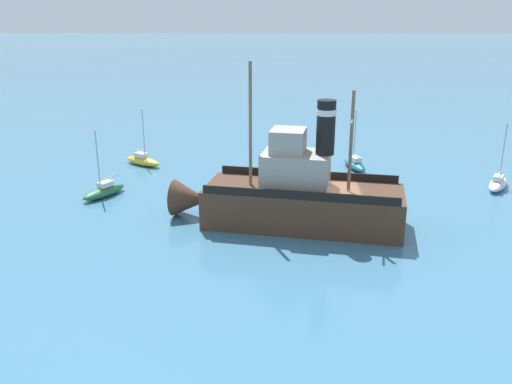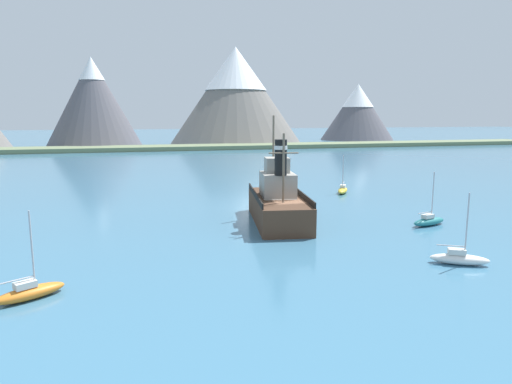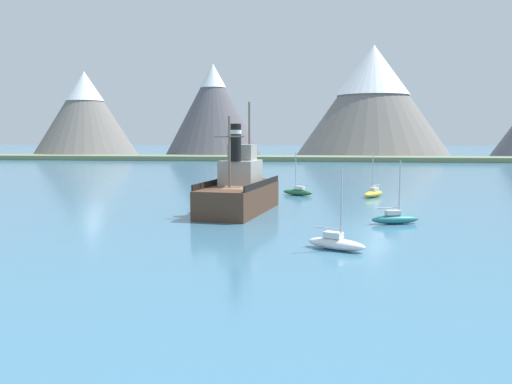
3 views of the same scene
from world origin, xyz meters
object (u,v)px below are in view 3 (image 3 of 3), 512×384
at_px(sailboat_white, 336,243).
at_px(sailboat_teal, 395,218).
at_px(sailboat_yellow, 373,193).
at_px(sailboat_green, 298,192).
at_px(old_tugboat, 241,191).

distance_m(sailboat_white, sailboat_teal, 11.17).
xyz_separation_m(sailboat_white, sailboat_yellow, (4.84, 28.19, 0.00)).
distance_m(sailboat_white, sailboat_green, 29.05).
height_order(sailboat_white, sailboat_yellow, same).
height_order(sailboat_white, sailboat_teal, same).
distance_m(sailboat_yellow, sailboat_green, 8.37).
height_order(old_tugboat, sailboat_yellow, old_tugboat).
xyz_separation_m(sailboat_yellow, sailboat_teal, (-0.05, -18.10, 0.00)).
height_order(sailboat_yellow, sailboat_green, same).
xyz_separation_m(old_tugboat, sailboat_teal, (12.83, -5.29, -1.40)).
relative_size(old_tugboat, sailboat_teal, 3.01).
bearing_deg(sailboat_green, old_tugboat, -108.59).
bearing_deg(sailboat_green, sailboat_white, -83.07).
bearing_deg(sailboat_yellow, sailboat_teal, -90.16).
xyz_separation_m(sailboat_white, sailboat_teal, (4.79, 10.09, 0.00)).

